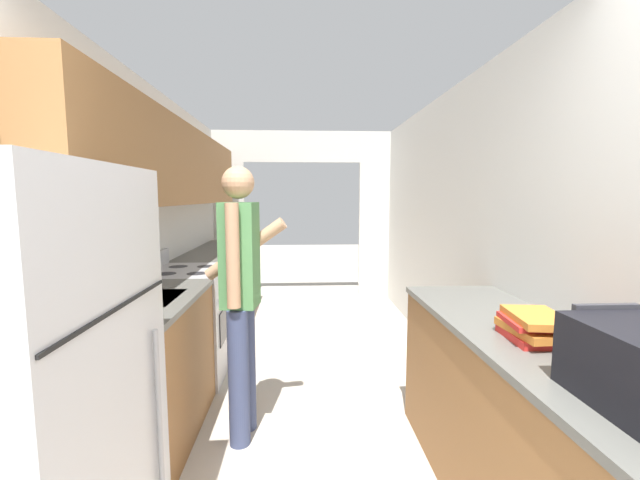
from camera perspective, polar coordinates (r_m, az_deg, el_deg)
The scene contains 9 objects.
wall_left at distance 3.28m, azimuth -24.84°, elevation 4.94°, with size 0.38×7.70×2.50m.
wall_right at distance 2.94m, azimuth 24.94°, elevation -0.02°, with size 0.06×7.70×2.50m.
wall_far_with_doorway at distance 5.86m, azimuth -2.61°, elevation 5.36°, with size 3.02×0.06×2.50m.
counter_left at distance 4.01m, azimuth -17.10°, elevation -9.61°, with size 0.62×3.96×0.92m.
counter_right at distance 2.21m, azimuth 28.33°, elevation -23.76°, with size 0.62×2.01×0.92m.
refrigerator at distance 1.73m, azimuth -37.75°, elevation -19.70°, with size 0.71×0.82×1.65m.
range_oven at distance 3.64m, azimuth -18.52°, elevation -11.22°, with size 0.66×0.74×1.06m.
person at distance 2.52m, azimuth -11.48°, elevation -7.81°, with size 0.56×0.40×1.73m.
book_stack at distance 1.96m, azimuth 28.82°, elevation -11.00°, with size 0.27×0.32×0.12m.
Camera 1 is at (-0.04, -0.53, 1.54)m, focal length 22.00 mm.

